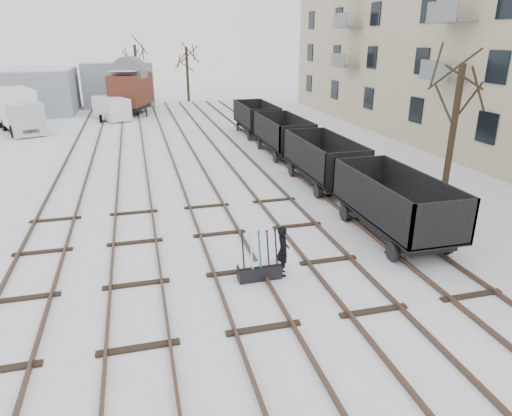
{
  "coord_description": "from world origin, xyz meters",
  "views": [
    {
      "loc": [
        -2.59,
        -12.13,
        6.73
      ],
      "look_at": [
        1.18,
        2.22,
        1.2
      ],
      "focal_mm": 32.0,
      "sensor_mm": 36.0,
      "label": 1
    }
  ],
  "objects": [
    {
      "name": "ground",
      "position": [
        0.0,
        0.0,
        0.0
      ],
      "size": [
        120.0,
        120.0,
        0.0
      ],
      "primitive_type": "plane",
      "color": "white",
      "rests_on": "ground"
    },
    {
      "name": "tracks",
      "position": [
        -0.0,
        13.67,
        0.07
      ],
      "size": [
        13.9,
        52.0,
        0.16
      ],
      "color": "black",
      "rests_on": "ground"
    },
    {
      "name": "apartment_block",
      "position": [
        19.95,
        14.0,
        8.05
      ],
      "size": [
        10.12,
        45.0,
        16.1
      ],
      "color": "#BCB190",
      "rests_on": "ground"
    },
    {
      "name": "shed_left",
      "position": [
        -13.0,
        36.0,
        2.05
      ],
      "size": [
        10.0,
        8.0,
        4.1
      ],
      "color": "#939DA6",
      "rests_on": "ground"
    },
    {
      "name": "shed_right",
      "position": [
        -4.0,
        40.0,
        2.25
      ],
      "size": [
        7.0,
        6.0,
        4.5
      ],
      "color": "#939DA6",
      "rests_on": "ground"
    },
    {
      "name": "ground_frame",
      "position": [
        0.56,
        -0.54,
        0.28
      ],
      "size": [
        1.31,
        0.45,
        1.49
      ],
      "rotation": [
        0.0,
        0.0,
        0.02
      ],
      "color": "black",
      "rests_on": "ground"
    },
    {
      "name": "worker",
      "position": [
        1.31,
        -0.44,
        0.78
      ],
      "size": [
        0.46,
        0.62,
        1.57
      ],
      "primitive_type": "imported",
      "rotation": [
        0.0,
        0.0,
        1.42
      ],
      "color": "black",
      "rests_on": "ground"
    },
    {
      "name": "freight_wagon_a",
      "position": [
        6.0,
        1.3,
        0.87
      ],
      "size": [
        2.23,
        5.57,
        2.28
      ],
      "color": "black",
      "rests_on": "ground"
    },
    {
      "name": "freight_wagon_b",
      "position": [
        6.0,
        7.7,
        0.87
      ],
      "size": [
        2.23,
        5.57,
        2.28
      ],
      "color": "black",
      "rests_on": "ground"
    },
    {
      "name": "freight_wagon_c",
      "position": [
        6.0,
        14.1,
        0.87
      ],
      "size": [
        2.23,
        5.57,
        2.28
      ],
      "color": "black",
      "rests_on": "ground"
    },
    {
      "name": "freight_wagon_d",
      "position": [
        6.0,
        20.5,
        0.87
      ],
      "size": [
        2.23,
        5.57,
        2.28
      ],
      "color": "black",
      "rests_on": "ground"
    },
    {
      "name": "box_van_wagon",
      "position": [
        -2.75,
        32.91,
        2.36
      ],
      "size": [
        4.45,
        5.94,
        4.05
      ],
      "rotation": [
        0.0,
        0.0,
        -0.35
      ],
      "color": "black",
      "rests_on": "ground"
    },
    {
      "name": "lorry",
      "position": [
        -11.19,
        26.39,
        1.62
      ],
      "size": [
        3.91,
        7.25,
        3.15
      ],
      "rotation": [
        0.0,
        0.0,
        0.39
      ],
      "color": "black",
      "rests_on": "ground"
    },
    {
      "name": "panel_van",
      "position": [
        -4.56,
        30.16,
        1.0
      ],
      "size": [
        3.44,
        4.74,
        1.92
      ],
      "rotation": [
        0.0,
        0.0,
        0.41
      ],
      "color": "white",
      "rests_on": "ground"
    },
    {
      "name": "tree_near",
      "position": [
        11.25,
        5.46,
        2.87
      ],
      "size": [
        0.3,
        0.3,
        5.73
      ],
      "primitive_type": "cylinder",
      "color": "black",
      "rests_on": "ground"
    },
    {
      "name": "tree_far_left",
      "position": [
        -2.01,
        42.0,
        3.05
      ],
      "size": [
        0.3,
        0.3,
        6.1
      ],
      "primitive_type": "cylinder",
      "color": "black",
      "rests_on": "ground"
    },
    {
      "name": "tree_far_right",
      "position": [
        3.46,
        41.07,
        2.93
      ],
      "size": [
        0.3,
        0.3,
        5.86
      ],
      "primitive_type": "cylinder",
      "color": "black",
      "rests_on": "ground"
    }
  ]
}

